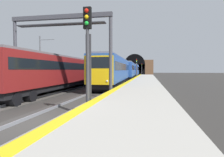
% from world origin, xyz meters
% --- Properties ---
extents(ground_plane, '(320.00, 320.00, 0.00)m').
position_xyz_m(ground_plane, '(0.00, 0.00, 0.00)').
color(ground_plane, '#302D2B').
extents(platform_right, '(112.00, 4.13, 0.90)m').
position_xyz_m(platform_right, '(0.00, -4.14, 0.45)').
color(platform_right, '#ADA89E').
rests_on(platform_right, ground_plane).
extents(platform_right_edge_strip, '(112.00, 0.50, 0.01)m').
position_xyz_m(platform_right_edge_strip, '(0.00, -2.33, 0.90)').
color(platform_right_edge_strip, yellow).
rests_on(platform_right_edge_strip, platform_right).
extents(track_main_line, '(160.00, 3.12, 0.21)m').
position_xyz_m(track_main_line, '(0.00, 0.00, 0.04)').
color(track_main_line, '#383533').
rests_on(track_main_line, ground_plane).
extents(train_main_approaching, '(57.30, 3.46, 4.17)m').
position_xyz_m(train_main_approaching, '(38.68, -0.00, 2.37)').
color(train_main_approaching, '#264C99').
rests_on(train_main_approaching, ground_plane).
extents(train_adjacent_platform, '(61.34, 3.00, 4.81)m').
position_xyz_m(train_adjacent_platform, '(32.74, 4.83, 2.25)').
color(train_adjacent_platform, maroon).
rests_on(train_adjacent_platform, ground_plane).
extents(railway_signal_near, '(0.39, 0.38, 5.45)m').
position_xyz_m(railway_signal_near, '(1.48, -1.93, 3.29)').
color(railway_signal_near, '#38383D').
rests_on(railway_signal_near, ground_plane).
extents(railway_signal_mid, '(0.39, 0.38, 5.17)m').
position_xyz_m(railway_signal_mid, '(40.46, -1.93, 3.13)').
color(railway_signal_mid, '#4C4C54').
rests_on(railway_signal_mid, ground_plane).
extents(railway_signal_far, '(0.39, 0.38, 5.14)m').
position_xyz_m(railway_signal_far, '(75.44, -1.93, 3.11)').
color(railway_signal_far, '#38383D').
rests_on(railway_signal_far, ground_plane).
extents(overhead_signal_gantry, '(0.70, 8.86, 6.99)m').
position_xyz_m(overhead_signal_gantry, '(7.61, 2.41, 5.31)').
color(overhead_signal_gantry, '#3F3F47').
rests_on(overhead_signal_gantry, ground_plane).
extents(tunnel_portal, '(2.37, 19.24, 10.77)m').
position_xyz_m(tunnel_portal, '(95.18, 2.41, 3.84)').
color(tunnel_portal, brown).
rests_on(tunnel_portal, ground_plane).
extents(catenary_mast_near, '(0.22, 2.48, 7.56)m').
position_xyz_m(catenary_mast_near, '(19.47, 11.39, 3.90)').
color(catenary_mast_near, '#595B60').
rests_on(catenary_mast_near, ground_plane).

